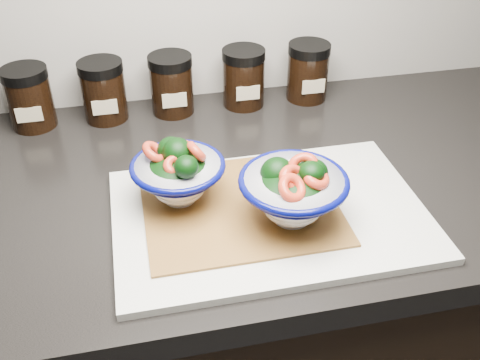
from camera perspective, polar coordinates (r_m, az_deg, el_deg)
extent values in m
cube|color=black|center=(0.91, -3.47, -1.00)|extent=(3.50, 0.60, 0.04)
cube|color=silver|center=(0.82, 3.03, -3.53)|extent=(0.45, 0.30, 0.01)
cube|color=#AA7533|center=(0.82, 0.00, -2.61)|extent=(0.28, 0.24, 0.00)
cylinder|color=white|center=(0.83, -6.12, -1.59)|extent=(0.05, 0.05, 0.01)
ellipsoid|color=white|center=(0.83, -6.19, -0.76)|extent=(0.08, 0.08, 0.03)
torus|color=#050853|center=(0.80, -6.35, 1.42)|extent=(0.14, 0.14, 0.01)
torus|color=#050853|center=(0.81, -6.29, 0.61)|extent=(0.11, 0.11, 0.00)
ellipsoid|color=black|center=(0.81, -6.31, 0.84)|extent=(0.10, 0.10, 0.05)
ellipsoid|color=black|center=(0.76, -5.49, 1.34)|extent=(0.03, 0.03, 0.03)
cylinder|color=#477233|center=(0.77, -5.44, 0.62)|extent=(0.01, 0.01, 0.02)
ellipsoid|color=black|center=(0.82, -6.99, 3.08)|extent=(0.04, 0.04, 0.04)
cylinder|color=#477233|center=(0.83, -6.92, 2.22)|extent=(0.01, 0.01, 0.03)
ellipsoid|color=black|center=(0.81, -6.39, 2.81)|extent=(0.04, 0.04, 0.04)
cylinder|color=#477233|center=(0.81, -6.32, 1.90)|extent=(0.02, 0.02, 0.03)
torus|color=red|center=(0.81, -8.70, 2.82)|extent=(0.05, 0.06, 0.04)
torus|color=red|center=(0.80, -4.46, 2.92)|extent=(0.04, 0.05, 0.05)
torus|color=red|center=(0.79, -6.39, 1.44)|extent=(0.05, 0.05, 0.04)
torus|color=red|center=(0.82, -6.15, 3.17)|extent=(0.06, 0.03, 0.06)
cylinder|color=#CCBC8E|center=(0.81, -5.93, 2.44)|extent=(0.02, 0.02, 0.01)
cylinder|color=#CCBC8E|center=(0.80, -6.18, 2.51)|extent=(0.02, 0.02, 0.01)
cylinder|color=white|center=(0.80, 5.26, -3.54)|extent=(0.05, 0.05, 0.01)
ellipsoid|color=white|center=(0.79, 5.33, -2.60)|extent=(0.08, 0.08, 0.04)
torus|color=#050853|center=(0.76, 5.50, -0.11)|extent=(0.15, 0.15, 0.01)
torus|color=#050853|center=(0.77, 5.43, -1.05)|extent=(0.13, 0.13, 0.00)
ellipsoid|color=black|center=(0.77, 5.45, -0.78)|extent=(0.11, 0.11, 0.05)
ellipsoid|color=black|center=(0.76, 6.45, 0.07)|extent=(0.04, 0.04, 0.03)
cylinder|color=#477233|center=(0.77, 6.39, -0.75)|extent=(0.02, 0.02, 0.03)
ellipsoid|color=black|center=(0.77, 6.83, 0.26)|extent=(0.04, 0.04, 0.04)
cylinder|color=#477233|center=(0.78, 6.75, -0.68)|extent=(0.01, 0.02, 0.03)
ellipsoid|color=black|center=(0.77, 3.78, 0.56)|extent=(0.05, 0.05, 0.05)
cylinder|color=#477233|center=(0.78, 3.73, -0.45)|extent=(0.01, 0.02, 0.03)
ellipsoid|color=black|center=(0.75, 7.28, 0.81)|extent=(0.04, 0.04, 0.03)
cylinder|color=#477233|center=(0.76, 7.22, 0.04)|extent=(0.01, 0.01, 0.02)
ellipsoid|color=black|center=(0.77, 7.45, 0.79)|extent=(0.04, 0.04, 0.04)
cylinder|color=#477233|center=(0.77, 7.37, -0.08)|extent=(0.02, 0.01, 0.03)
torus|color=red|center=(0.74, 5.43, 0.16)|extent=(0.05, 0.06, 0.06)
torus|color=red|center=(0.75, 7.74, 0.25)|extent=(0.06, 0.06, 0.03)
torus|color=red|center=(0.76, 6.39, 1.32)|extent=(0.06, 0.04, 0.06)
torus|color=red|center=(0.73, 5.31, -0.85)|extent=(0.06, 0.05, 0.05)
cylinder|color=#CCBC8E|center=(0.78, 5.47, 1.55)|extent=(0.02, 0.02, 0.01)
cylinder|color=#CCBC8E|center=(0.75, 6.53, 0.14)|extent=(0.02, 0.02, 0.02)
cylinder|color=black|center=(1.09, -20.52, 7.41)|extent=(0.08, 0.08, 0.09)
cylinder|color=black|center=(1.07, -21.15, 10.07)|extent=(0.08, 0.08, 0.02)
cube|color=#C6B793|center=(1.06, -20.64, 6.22)|extent=(0.05, 0.00, 0.03)
cylinder|color=black|center=(1.08, -13.64, 8.37)|extent=(0.08, 0.08, 0.09)
cylinder|color=black|center=(1.05, -14.07, 11.10)|extent=(0.08, 0.08, 0.02)
cube|color=#C6B793|center=(1.04, -13.56, 7.20)|extent=(0.04, 0.00, 0.03)
cylinder|color=black|center=(1.08, -6.93, 9.19)|extent=(0.08, 0.08, 0.09)
cylinder|color=black|center=(1.06, -7.15, 11.94)|extent=(0.08, 0.08, 0.02)
cube|color=#C6B793|center=(1.05, -6.67, 8.04)|extent=(0.04, 0.00, 0.03)
cylinder|color=black|center=(1.10, 0.36, 9.94)|extent=(0.08, 0.08, 0.09)
cylinder|color=black|center=(1.07, 0.37, 12.66)|extent=(0.08, 0.08, 0.02)
cube|color=#C6B793|center=(1.07, 0.82, 8.82)|extent=(0.04, 0.00, 0.03)
cylinder|color=black|center=(1.13, 6.87, 10.47)|extent=(0.08, 0.08, 0.09)
cylinder|color=black|center=(1.11, 7.07, 13.11)|extent=(0.08, 0.08, 0.02)
cube|color=#C6B793|center=(1.10, 7.48, 9.39)|extent=(0.05, 0.00, 0.03)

